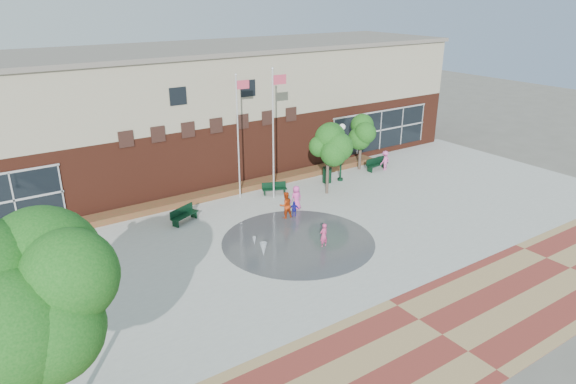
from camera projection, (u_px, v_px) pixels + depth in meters
ground at (332, 264)px, 25.89m from camera, size 120.00×120.00×0.00m
plaza_concrete at (288, 235)px, 28.97m from camera, size 46.00×18.00×0.01m
paver_band at (442, 335)px, 20.49m from camera, size 46.00×6.00×0.01m
splash_pad at (298, 241)px, 28.20m from camera, size 8.40×8.40×0.01m
library_building at (185, 111)px, 37.69m from camera, size 44.40×10.40×9.20m
flower_bed at (225, 194)px, 34.84m from camera, size 26.00×1.20×0.40m
flagpole_left at (238, 131)px, 32.63m from camera, size 0.96×0.16×8.18m
flagpole_right at (274, 128)px, 32.50m from camera, size 1.06×0.17×8.56m
lamp_left at (69, 254)px, 22.06m from camera, size 0.39×0.39×3.68m
lamp_right at (342, 146)px, 36.41m from camera, size 0.45×0.45×4.23m
bench_left at (184, 218)px, 30.43m from camera, size 1.94×1.24×0.95m
bench_mid at (274, 191)px, 34.69m from camera, size 1.71×1.02×0.83m
bench_right at (377, 166)px, 39.43m from camera, size 1.94×0.66×0.96m
trash_can at (327, 175)px, 36.77m from camera, size 0.68×0.68×1.12m
tree_big_left at (23, 292)px, 13.55m from camera, size 4.70×4.70×7.51m
tree_mid at (328, 145)px, 33.69m from camera, size 2.81×2.81×4.74m
tree_small_right at (361, 132)px, 38.65m from camera, size 2.40×2.40×4.10m
water_jet_a at (264, 256)px, 26.59m from camera, size 0.39×0.39×0.75m
water_jet_b at (254, 245)px, 27.77m from camera, size 0.21×0.21×0.47m
child_splash at (324, 235)px, 27.37m from camera, size 0.53×0.38×1.37m
adult_red at (286, 205)px, 30.85m from camera, size 0.88×0.72×1.68m
adult_pink at (296, 198)px, 32.13m from camera, size 0.77×0.50×1.56m
child_blue at (294, 209)px, 31.07m from camera, size 0.65×0.55×1.04m
person_bench at (385, 160)px, 39.33m from camera, size 1.07×0.74×1.52m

